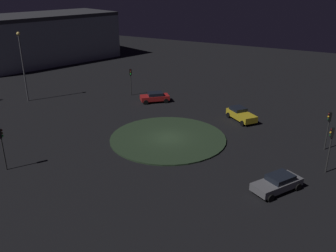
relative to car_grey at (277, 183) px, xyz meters
name	(u,v)px	position (x,y,z in m)	size (l,w,h in m)	color
ground_plane	(168,139)	(-12.73, 5.09, -0.73)	(119.91, 119.91, 0.00)	black
roundabout_island	(168,138)	(-12.73, 5.09, -0.65)	(12.53, 12.53, 0.16)	#263823
car_grey	(277,183)	(0.00, 0.00, 0.00)	(3.76, 4.62, 1.37)	slate
car_red	(155,97)	(-20.18, 15.42, 0.01)	(4.09, 3.87, 1.39)	red
car_yellow	(241,114)	(-7.41, 14.11, 0.04)	(4.38, 3.99, 1.47)	gold
traffic_light_east	(329,123)	(2.58, 10.10, 2.13)	(0.39, 0.35, 4.00)	#2D2D2D
traffic_light_northwest	(131,77)	(-24.84, 16.59, 2.08)	(0.39, 0.38, 3.93)	#2D2D2D
traffic_light_east_near	(331,141)	(3.20, 5.10, 2.34)	(0.36, 0.30, 4.32)	#2D2D2D
traffic_light_southwest	(2,141)	(-22.56, -7.77, 2.17)	(0.37, 0.39, 4.06)	#2D2D2D
streetlamp_west	(22,59)	(-36.33, 7.59, 5.16)	(0.48, 0.48, 9.56)	#4C4C51
store_building	(41,38)	(-53.58, 27.96, 3.99)	(21.84, 31.94, 9.42)	#8C939E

